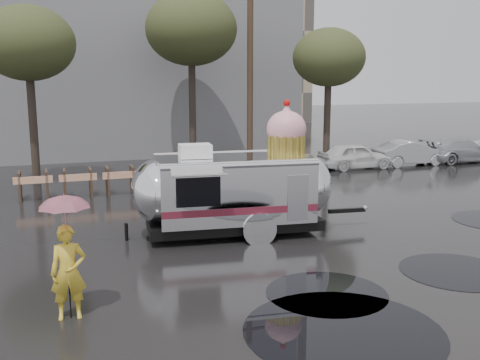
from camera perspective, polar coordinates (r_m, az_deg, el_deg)
name	(u,v)px	position (r m, az deg, el deg)	size (l,w,h in m)	color
ground	(355,268)	(13.22, 11.60, -8.78)	(120.00, 120.00, 0.00)	black
puddles	(413,279)	(12.85, 17.20, -9.61)	(11.00, 8.07, 0.01)	black
grey_building	(87,36)	(34.83, -15.30, 13.92)	(22.00, 12.00, 13.00)	slate
utility_pole	(250,68)	(26.25, 1.03, 11.32)	(1.60, 0.28, 9.00)	#473323
tree_left	(28,44)	(23.72, -20.77, 12.79)	(3.64, 3.64, 6.95)	#382D26
tree_mid	(191,29)	(26.55, -4.98, 14.99)	(4.20, 4.20, 8.03)	#382D26
tree_right	(329,58)	(26.76, 9.01, 12.12)	(3.36, 3.36, 6.42)	#382D26
barricade_row	(78,182)	(21.03, -16.15, -0.20)	(4.30, 0.80, 1.00)	#473323
parked_cars	(441,149)	(29.32, 19.75, 2.99)	(13.20, 1.90, 1.50)	silver
airstream_trailer	(236,187)	(15.35, -0.38, -0.71)	(6.94, 2.85, 3.75)	silver
person_left	(68,272)	(10.65, -17.03, -8.96)	(0.62, 0.42, 1.73)	gold
umbrella_pink	(65,215)	(10.35, -17.36, -3.40)	(1.11, 1.11, 2.31)	pink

